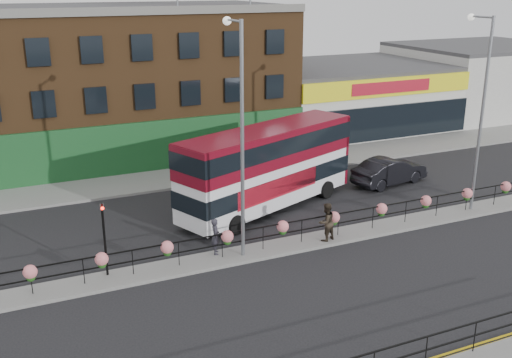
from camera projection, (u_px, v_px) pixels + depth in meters
name	position (u px, v px, depth m)	size (l,w,h in m)	color
ground	(282.00, 248.00, 27.88)	(120.00, 120.00, 0.00)	black
north_pavement	(198.00, 175.00, 38.24)	(60.00, 4.00, 0.15)	gray
median	(282.00, 247.00, 27.86)	(60.00, 1.60, 0.15)	gray
brick_building	(105.00, 82.00, 41.98)	(25.00, 12.21, 10.30)	brown
supermarket	(346.00, 96.00, 50.52)	(15.00, 12.25, 5.30)	silver
warehouse_east	(480.00, 78.00, 56.21)	(14.50, 12.00, 6.30)	#B9B9B4
median_railing	(283.00, 228.00, 27.56)	(30.04, 0.56, 1.23)	black
double_decker_bus	(268.00, 160.00, 31.89)	(11.34, 6.60, 4.52)	white
car	(390.00, 171.00, 36.51)	(5.20, 2.58, 1.64)	black
pedestrian_a	(216.00, 236.00, 26.77)	(0.57, 0.70, 1.67)	#2B2933
pedestrian_b	(326.00, 222.00, 28.12)	(1.05, 0.91, 1.86)	#2F261C
lamp_column_west	(240.00, 121.00, 25.20)	(0.37, 1.81, 10.29)	gray
lamp_column_east	(480.00, 98.00, 30.65)	(0.36, 1.78, 10.13)	gray
traffic_light_median	(103.00, 223.00, 24.32)	(0.15, 0.28, 3.65)	black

